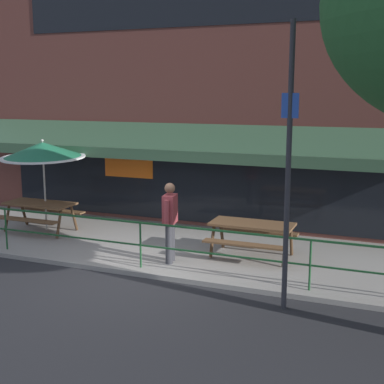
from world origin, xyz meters
name	(u,v)px	position (x,y,z in m)	size (l,w,h in m)	color
ground_plane	(134,276)	(0.00, 0.00, 0.00)	(120.00, 120.00, 0.00)	#232326
patio_deck	(174,248)	(0.00, 2.00, 0.05)	(15.00, 4.00, 0.10)	gray
restaurant_building	(208,70)	(0.00, 4.23, 4.23)	(15.00, 1.60, 8.53)	brown
patio_railing	(140,235)	(0.00, 0.30, 0.80)	(13.84, 0.04, 0.97)	#194723
picnic_table_left	(40,209)	(-3.72, 1.89, 0.71)	(1.80, 1.42, 0.76)	brown
picnic_table_centre	(252,230)	(1.93, 1.84, 0.71)	(1.80, 1.42, 0.76)	brown
patio_umbrella_left	(43,151)	(-3.72, 2.13, 2.18)	(2.14, 2.14, 2.38)	#B7B2A8
pedestrian_walking	(170,218)	(0.42, 0.84, 1.06)	(0.30, 0.61, 1.71)	#333338
street_sign_pole	(288,167)	(3.15, -0.45, 2.46)	(0.28, 0.09, 4.80)	#2D2D33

